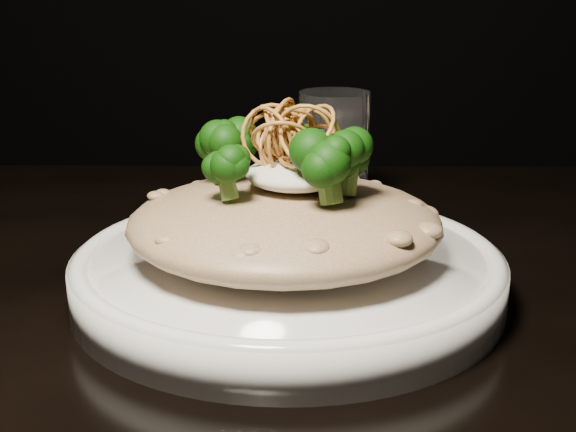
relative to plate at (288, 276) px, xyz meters
name	(u,v)px	position (x,y,z in m)	size (l,w,h in m)	color
plate	(288,276)	(0.00, 0.00, 0.00)	(0.28, 0.28, 0.03)	white
risotto	(285,223)	(0.00, 0.00, 0.04)	(0.20, 0.20, 0.04)	brown
broccoli	(283,157)	(0.00, 0.00, 0.08)	(0.12, 0.12, 0.04)	black
cheese	(296,174)	(0.01, 0.00, 0.07)	(0.06, 0.06, 0.02)	silver
shallots	(292,135)	(0.00, 0.01, 0.09)	(0.05, 0.05, 0.03)	#93531F
drinking_glass	(334,154)	(0.04, 0.19, 0.04)	(0.06, 0.06, 0.11)	white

